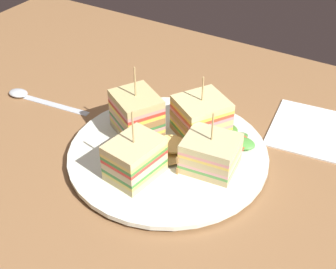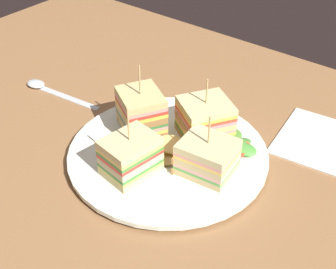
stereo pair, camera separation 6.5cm
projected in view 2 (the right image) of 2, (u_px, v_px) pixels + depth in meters
ground_plane at (168, 162)px, 67.96cm from camera, size 126.43×81.95×1.80cm
plate at (168, 154)px, 66.94cm from camera, size 29.15×29.15×1.31cm
sandwich_wedge_0 at (206, 158)px, 61.65cm from camera, size 7.89×7.01×9.03cm
sandwich_wedge_1 at (205, 119)px, 68.02cm from camera, size 9.48×9.65×9.70cm
sandwich_wedge_2 at (141, 112)px, 69.01cm from camera, size 9.24×8.79×11.10cm
sandwich_wedge_3 at (131, 156)px, 61.34cm from camera, size 6.52×7.95×10.44cm
chip_pile at (171, 149)px, 65.38cm from camera, size 5.65×5.94×1.87cm
salad_garnish at (238, 144)px, 66.88cm from camera, size 7.46×6.78×1.48cm
spoon at (45, 88)px, 82.45cm from camera, size 16.32×3.68×1.00cm
napkin at (317, 139)px, 70.57cm from camera, size 12.77×15.02×0.50cm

